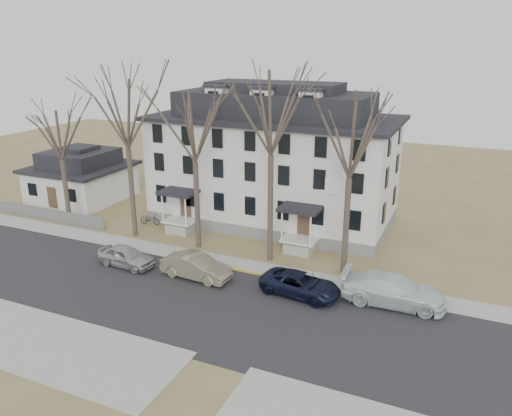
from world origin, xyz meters
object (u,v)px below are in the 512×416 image
at_px(car_white, 393,291).
at_px(car_navy, 300,285).
at_px(tree_mid_right, 352,135).
at_px(tree_bungalow, 59,132).
at_px(bicycle_left, 150,220).
at_px(tree_center, 271,107).
at_px(tree_mid_left, 194,124).
at_px(boarding_house, 274,161).
at_px(car_silver, 126,257).
at_px(tree_far_left, 125,109).
at_px(small_house, 82,177).
at_px(car_tan, 196,267).

bearing_deg(car_white, car_navy, 99.47).
relative_size(tree_mid_right, tree_bungalow, 1.18).
distance_m(car_navy, bicycle_left, 17.53).
xyz_separation_m(tree_center, car_white, (9.30, -3.07, -10.18)).
height_order(tree_mid_right, bicycle_left, tree_mid_right).
bearing_deg(tree_center, tree_bungalow, 180.00).
height_order(tree_mid_left, bicycle_left, tree_mid_left).
bearing_deg(tree_center, boarding_house, 110.20).
bearing_deg(tree_mid_right, bicycle_left, 171.74).
bearing_deg(car_silver, boarding_house, -19.56).
relative_size(tree_far_left, tree_bungalow, 1.27).
relative_size(tree_far_left, car_white, 2.20).
xyz_separation_m(tree_mid_left, bicycle_left, (-6.35, 2.59, -9.12)).
relative_size(small_house, tree_far_left, 0.63).
distance_m(boarding_house, car_navy, 14.89).
xyz_separation_m(tree_far_left, car_white, (21.30, -3.07, -9.44)).
bearing_deg(boarding_house, car_white, -42.39).
bearing_deg(car_tan, car_silver, 97.12).
relative_size(tree_mid_right, bicycle_left, 6.97).
relative_size(car_silver, car_tan, 0.89).
height_order(tree_center, car_white, tree_center).
xyz_separation_m(car_silver, car_white, (18.20, 2.08, 0.17)).
xyz_separation_m(tree_bungalow, bicycle_left, (6.65, 2.59, -7.64)).
xyz_separation_m(boarding_house, tree_mid_right, (8.50, -8.15, 4.22)).
relative_size(tree_far_left, tree_center, 0.93).
bearing_deg(car_white, small_house, 71.44).
distance_m(small_house, tree_mid_right, 30.08).
distance_m(boarding_house, tree_bungalow, 18.17).
xyz_separation_m(tree_far_left, tree_mid_right, (17.50, 0.00, -0.74)).
xyz_separation_m(car_silver, car_navy, (12.70, 0.91, -0.03)).
distance_m(tree_center, car_navy, 11.84).
bearing_deg(boarding_house, bicycle_left, -149.24).
bearing_deg(car_white, car_tan, 95.15).
bearing_deg(tree_far_left, car_tan, -29.10).
distance_m(small_house, bicycle_left, 11.38).
bearing_deg(boarding_house, small_house, -174.41).
bearing_deg(bicycle_left, car_white, -112.05).
bearing_deg(car_silver, car_tan, -81.84).
distance_m(tree_far_left, car_white, 23.49).
height_order(car_silver, car_navy, car_silver).
bearing_deg(tree_far_left, tree_mid_left, 0.00).
height_order(tree_mid_left, car_silver, tree_mid_left).
height_order(car_navy, bicycle_left, car_navy).
bearing_deg(small_house, car_tan, -29.27).
relative_size(car_silver, car_white, 0.69).
relative_size(tree_mid_left, tree_mid_right, 1.00).
distance_m(tree_center, tree_bungalow, 19.23).
xyz_separation_m(car_white, bicycle_left, (-21.64, 5.66, -0.43)).
distance_m(tree_far_left, tree_bungalow, 7.34).
xyz_separation_m(boarding_house, car_white, (12.30, -11.22, -4.47)).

